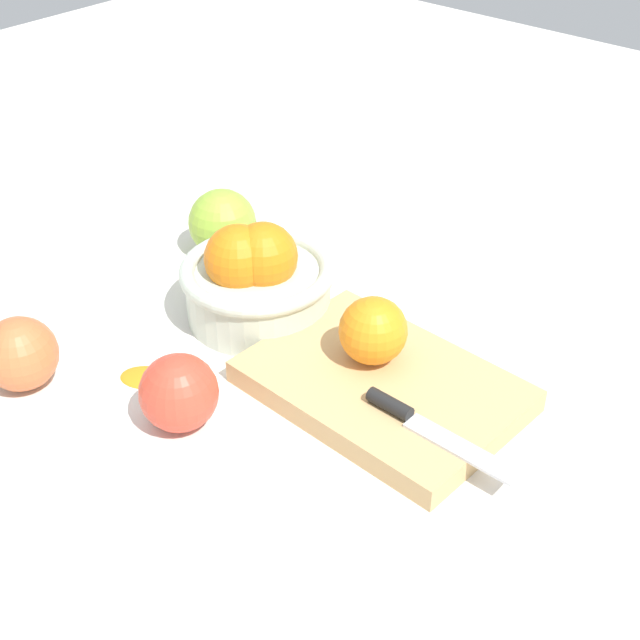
# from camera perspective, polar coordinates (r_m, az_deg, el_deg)

# --- Properties ---
(ground_plane) EXTENTS (2.40, 2.40, 0.00)m
(ground_plane) POSITION_cam_1_polar(r_m,az_deg,el_deg) (0.85, -3.48, -5.24)
(ground_plane) COLOR silver
(bowl) EXTENTS (0.17, 0.17, 0.11)m
(bowl) POSITION_cam_1_polar(r_m,az_deg,el_deg) (0.94, -4.13, 2.66)
(bowl) COLOR beige
(bowl) RESTS_ON ground_plane
(cutting_board) EXTENTS (0.26, 0.19, 0.02)m
(cutting_board) POSITION_cam_1_polar(r_m,az_deg,el_deg) (0.85, 4.04, -4.25)
(cutting_board) COLOR tan
(cutting_board) RESTS_ON ground_plane
(orange_on_board) EXTENTS (0.07, 0.07, 0.07)m
(orange_on_board) POSITION_cam_1_polar(r_m,az_deg,el_deg) (0.84, 3.44, -0.69)
(orange_on_board) COLOR orange
(orange_on_board) RESTS_ON cutting_board
(knife) EXTENTS (0.16, 0.02, 0.01)m
(knife) POSITION_cam_1_polar(r_m,az_deg,el_deg) (0.79, 6.42, -6.57)
(knife) COLOR silver
(knife) RESTS_ON cutting_board
(apple_back_left) EXTENTS (0.08, 0.08, 0.08)m
(apple_back_left) POSITION_cam_1_polar(r_m,az_deg,el_deg) (1.06, -6.30, 6.24)
(apple_back_left) COLOR #8EB738
(apple_back_left) RESTS_ON ground_plane
(apple_front_left) EXTENTS (0.07, 0.07, 0.07)m
(apple_front_left) POSITION_cam_1_polar(r_m,az_deg,el_deg) (0.81, -9.07, -4.64)
(apple_front_left) COLOR #D6422D
(apple_front_left) RESTS_ON ground_plane
(apple_front_left_2) EXTENTS (0.07, 0.07, 0.07)m
(apple_front_left_2) POSITION_cam_1_polar(r_m,az_deg,el_deg) (0.89, -18.73, -2.08)
(apple_front_left_2) COLOR #CC6638
(apple_front_left_2) RESTS_ON ground_plane
(citrus_peel) EXTENTS (0.06, 0.06, 0.01)m
(citrus_peel) POSITION_cam_1_polar(r_m,az_deg,el_deg) (0.89, -11.16, -3.47)
(citrus_peel) COLOR orange
(citrus_peel) RESTS_ON ground_plane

